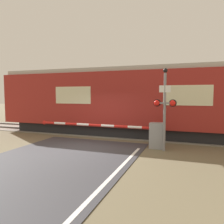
{
  "coord_description": "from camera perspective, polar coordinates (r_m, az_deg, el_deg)",
  "views": [
    {
      "loc": [
        4.42,
        -8.08,
        2.34
      ],
      "look_at": [
        0.79,
        1.97,
        1.48
      ],
      "focal_mm": 35.0,
      "sensor_mm": 36.0,
      "label": 1
    }
  ],
  "objects": [
    {
      "name": "crossing_barrier",
      "position": [
        9.79,
        8.29,
        -5.53
      ],
      "size": [
        6.24,
        0.44,
        1.12
      ],
      "color": "gray",
      "rests_on": "ground_plane"
    },
    {
      "name": "ground_plane",
      "position": [
        9.51,
        -8.64,
        -9.7
      ],
      "size": [
        80.0,
        80.0,
        0.0
      ],
      "primitive_type": "plane",
      "color": "#6B6047"
    },
    {
      "name": "track_bed",
      "position": [
        13.26,
        0.1,
        -5.44
      ],
      "size": [
        36.0,
        3.2,
        0.13
      ],
      "color": "gray",
      "rests_on": "ground_plane"
    },
    {
      "name": "signal_post",
      "position": [
        9.16,
        13.6,
        1.9
      ],
      "size": [
        0.93,
        0.26,
        3.4
      ],
      "color": "gray",
      "rests_on": "ground_plane"
    },
    {
      "name": "train",
      "position": [
        12.29,
        19.15,
        2.51
      ],
      "size": [
        21.93,
        3.2,
        3.79
      ],
      "color": "black",
      "rests_on": "ground_plane"
    }
  ]
}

